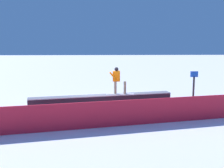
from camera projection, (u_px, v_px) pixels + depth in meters
The scene contains 5 objects.
ground_plane at pixel (102, 109), 14.90m from camera, with size 120.00×120.00×0.00m, color white.
grind_box at pixel (102, 102), 14.85m from camera, with size 7.78×2.20×0.77m.
snowboarder at pixel (118, 80), 14.91m from camera, with size 1.58×0.43×1.49m.
safety_fence at pixel (103, 114), 11.58m from camera, with size 12.42×0.06×1.15m, color red.
trail_marker at pixel (193, 90), 14.33m from camera, with size 0.40×0.10×2.11m.
Camera 1 is at (0.04, 14.52, 3.64)m, focal length 43.60 mm.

